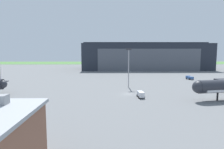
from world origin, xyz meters
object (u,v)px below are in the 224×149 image
pushback_tractor (190,78)px  maintenance_hangar (145,56)px  ops_van (141,94)px  apron_light_mast (129,64)px

pushback_tractor → maintenance_hangar: bearing=102.1°
ops_van → apron_light_mast: apron_light_mast is taller
pushback_tractor → apron_light_mast: (-35.95, -22.84, 9.00)m
ops_van → pushback_tractor: ops_van is taller
ops_van → apron_light_mast: (-2.31, 20.18, 8.87)m
ops_van → pushback_tractor: bearing=52.0°
pushback_tractor → apron_light_mast: apron_light_mast is taller
apron_light_mast → maintenance_hangar: bearing=75.6°
maintenance_hangar → pushback_tractor: 66.09m
apron_light_mast → ops_van: bearing=-83.5°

